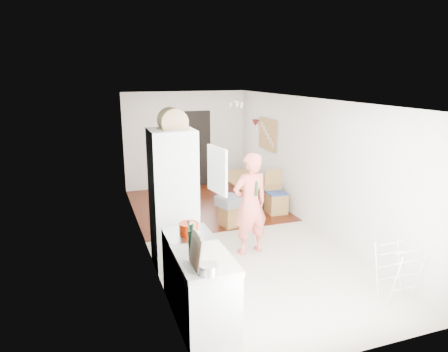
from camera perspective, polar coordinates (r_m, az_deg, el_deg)
room_shell at (r=7.18m, az=1.32°, el=0.84°), size 3.20×7.00×2.50m
floor at (r=7.57m, az=1.27°, el=-8.39°), size 3.20×7.00×0.01m
wood_floor_overlay at (r=9.22m, az=-2.77°, el=-4.12°), size 3.20×3.30×0.01m
sage_wall_panel at (r=4.74m, az=-8.19°, el=0.99°), size 0.02×3.00×1.30m
tile_splashback at (r=4.45m, az=-6.39°, el=-9.37°), size 0.02×1.90×0.50m
doorway_recess at (r=10.54m, az=-4.33°, el=3.82°), size 0.90×0.04×2.00m
base_cabinet at (r=4.85m, az=-2.72°, el=-16.76°), size 0.60×0.90×0.86m
worktop at (r=4.63m, az=-2.79°, el=-11.89°), size 0.62×0.92×0.06m
range_cooker at (r=5.48m, az=-5.02°, el=-12.78°), size 0.60×0.60×0.88m
cooker_top at (r=5.28m, az=-5.13°, el=-8.34°), size 0.60×0.60×0.04m
fridge_housing at (r=6.16m, az=-7.24°, el=-3.29°), size 0.66×0.66×2.15m
fridge_door at (r=5.91m, az=-0.98°, el=0.83°), size 0.14×0.56×0.70m
fridge_interior at (r=6.10m, az=-4.54°, el=1.24°), size 0.02×0.52×0.66m
pinboard at (r=9.45m, az=6.29°, el=5.92°), size 0.03×0.90×0.70m
pinboard_frame at (r=9.45m, az=6.21°, el=5.92°), size 0.00×0.94×0.74m
wall_sconce at (r=9.99m, az=4.51°, el=7.58°), size 0.18×0.18×0.16m
person at (r=6.54m, az=3.78°, el=-2.70°), size 0.80×0.58×2.03m
dining_table at (r=9.39m, az=3.19°, el=-2.21°), size 0.84×1.44×0.50m
dining_chair at (r=8.61m, az=7.53°, el=-2.37°), size 0.41×0.41×0.93m
stool at (r=7.89m, az=0.85°, el=-5.70°), size 0.41×0.41×0.44m
grey_drape at (r=7.75m, az=0.77°, el=-3.61°), size 0.53×0.53×0.19m
drying_rack at (r=5.88m, az=23.50°, el=-12.59°), size 0.40×0.36×0.77m
bread_bin at (r=5.94m, az=-7.37°, el=7.75°), size 0.42×0.40×0.22m
red_casserole at (r=5.22m, az=-5.05°, el=-7.51°), size 0.27×0.27×0.15m
steel_pan at (r=4.26m, az=-2.24°, el=-13.14°), size 0.24×0.24×0.10m
held_bottle at (r=6.42m, az=4.63°, el=-1.77°), size 0.05×0.05×0.24m
bottle_a at (r=4.59m, az=-4.39°, el=-9.56°), size 0.08×0.08×0.32m
bottle_b at (r=4.62m, az=-4.71°, el=-9.51°), size 0.08×0.08×0.30m
bottle_c at (r=4.66m, az=-3.81°, el=-9.73°), size 0.11×0.11×0.23m
pepper_mill_front at (r=4.89m, az=-4.78°, el=-8.53°), size 0.06×0.06×0.23m
pepper_mill_back at (r=4.93m, az=-4.43°, el=-8.43°), size 0.07×0.07×0.22m
chopping_boards at (r=4.31m, az=-4.02°, el=-10.63°), size 0.09×0.29×0.39m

